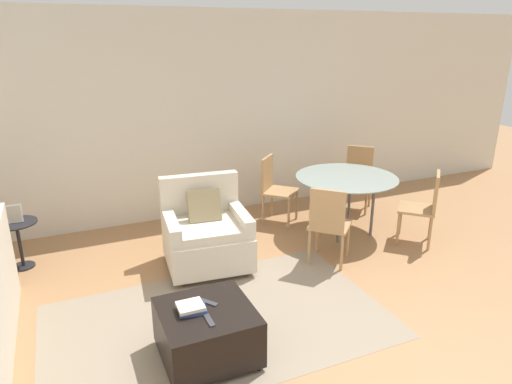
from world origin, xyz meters
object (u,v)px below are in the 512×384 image
(tv_remote_secondary, at_px, (209,320))
(picture_frame, at_px, (14,214))
(side_table, at_px, (18,236))
(dining_chair_far_left, at_px, (274,185))
(book_stack, at_px, (191,308))
(dining_chair_near_right, at_px, (425,203))
(dining_chair_far_right, at_px, (358,173))
(armchair, at_px, (206,234))
(dining_chair_near_left, at_px, (329,221))
(tv_remote_primary, at_px, (208,302))
(dining_table, at_px, (346,182))
(ottoman, at_px, (207,331))

(tv_remote_secondary, relative_size, picture_frame, 0.86)
(side_table, xyz_separation_m, dining_chair_far_left, (3.09, 0.08, 0.14))
(book_stack, relative_size, dining_chair_near_right, 0.25)
(dining_chair_near_right, xyz_separation_m, dining_chair_far_right, (0.00, 1.35, 0.00))
(armchair, xyz_separation_m, tv_remote_secondary, (-0.49, -1.61, 0.07))
(tv_remote_secondary, xyz_separation_m, dining_chair_near_left, (1.72, 1.10, 0.08))
(tv_remote_primary, height_order, dining_chair_far_left, dining_chair_far_left)
(armchair, bearing_deg, dining_table, 4.78)
(tv_remote_primary, distance_m, dining_chair_near_left, 1.86)
(tv_remote_secondary, bearing_deg, dining_chair_far_left, 54.98)
(ottoman, xyz_separation_m, dining_chair_far_left, (1.69, 2.31, 0.28))
(picture_frame, xyz_separation_m, dining_table, (3.77, -0.60, 0.05))
(armchair, distance_m, dining_table, 1.93)
(tv_remote_secondary, height_order, dining_chair_near_right, dining_chair_near_right)
(picture_frame, distance_m, dining_chair_far_left, 3.10)
(tv_remote_secondary, height_order, dining_chair_near_left, dining_chair_near_left)
(picture_frame, bearing_deg, side_table, 90.00)
(picture_frame, bearing_deg, tv_remote_secondary, -59.85)
(side_table, bearing_deg, dining_chair_far_right, 0.98)
(picture_frame, distance_m, dining_chair_near_left, 3.35)
(ottoman, bearing_deg, dining_chair_near_right, 17.39)
(ottoman, relative_size, dining_chair_far_right, 0.79)
(armchair, relative_size, dining_table, 0.75)
(picture_frame, xyz_separation_m, dining_chair_far_right, (4.45, 0.08, -0.11))
(tv_remote_primary, bearing_deg, dining_chair_far_right, 36.45)
(ottoman, height_order, dining_table, dining_table)
(side_table, relative_size, dining_chair_near_right, 0.59)
(tv_remote_primary, relative_size, dining_chair_near_left, 0.18)
(tv_remote_primary, height_order, dining_chair_near_right, dining_chair_near_right)
(ottoman, xyz_separation_m, dining_chair_far_right, (3.05, 2.31, 0.28))
(book_stack, height_order, tv_remote_secondary, book_stack)
(dining_chair_far_right, bearing_deg, tv_remote_secondary, -141.40)
(ottoman, height_order, tv_remote_secondary, tv_remote_secondary)
(book_stack, xyz_separation_m, dining_chair_far_right, (3.15, 2.28, 0.06))
(dining_chair_near_left, relative_size, dining_chair_near_right, 1.00)
(dining_chair_far_right, bearing_deg, armchair, -162.05)
(armchair, height_order, tv_remote_secondary, armchair)
(dining_table, xyz_separation_m, dining_chair_far_right, (0.68, 0.68, -0.16))
(book_stack, distance_m, dining_chair_near_right, 3.29)
(ottoman, bearing_deg, armchair, 72.31)
(armchair, height_order, dining_chair_far_right, armchair)
(book_stack, height_order, picture_frame, picture_frame)
(side_table, height_order, dining_chair_near_left, dining_chair_near_left)
(tv_remote_secondary, xyz_separation_m, dining_table, (2.39, 1.77, 0.24))
(tv_remote_primary, height_order, tv_remote_secondary, same)
(dining_table, distance_m, dining_chair_near_right, 0.97)
(ottoman, height_order, dining_chair_far_left, dining_chair_far_left)
(book_stack, distance_m, dining_chair_near_left, 2.03)
(book_stack, height_order, dining_chair_far_left, dining_chair_far_left)
(dining_chair_far_left, bearing_deg, dining_chair_near_left, -90.00)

